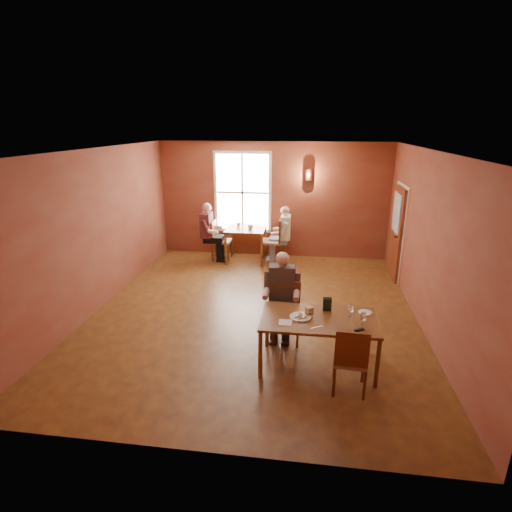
# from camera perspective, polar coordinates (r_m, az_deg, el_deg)

# --- Properties ---
(ground) EXTENTS (6.00, 7.00, 0.01)m
(ground) POSITION_cam_1_polar(r_m,az_deg,el_deg) (7.73, -0.20, -7.88)
(ground) COLOR brown
(ground) RESTS_ON ground
(wall_back) EXTENTS (6.00, 0.04, 3.00)m
(wall_back) POSITION_cam_1_polar(r_m,az_deg,el_deg) (10.58, 2.43, 7.93)
(wall_back) COLOR brown
(wall_back) RESTS_ON ground
(wall_front) EXTENTS (6.00, 0.04, 3.00)m
(wall_front) POSITION_cam_1_polar(r_m,az_deg,el_deg) (3.99, -7.29, -10.55)
(wall_front) COLOR brown
(wall_front) RESTS_ON ground
(wall_left) EXTENTS (0.04, 7.00, 3.00)m
(wall_left) POSITION_cam_1_polar(r_m,az_deg,el_deg) (8.15, -21.63, 3.46)
(wall_left) COLOR brown
(wall_left) RESTS_ON ground
(wall_right) EXTENTS (0.04, 7.00, 3.00)m
(wall_right) POSITION_cam_1_polar(r_m,az_deg,el_deg) (7.41, 23.43, 1.83)
(wall_right) COLOR brown
(wall_right) RESTS_ON ground
(ceiling) EXTENTS (6.00, 7.00, 0.04)m
(ceiling) POSITION_cam_1_polar(r_m,az_deg,el_deg) (6.94, -0.23, 14.93)
(ceiling) COLOR white
(ceiling) RESTS_ON wall_back
(window) EXTENTS (1.36, 0.10, 1.96)m
(window) POSITION_cam_1_polar(r_m,az_deg,el_deg) (10.60, -1.95, 9.05)
(window) COLOR white
(window) RESTS_ON wall_back
(door) EXTENTS (0.12, 1.04, 2.10)m
(door) POSITION_cam_1_polar(r_m,az_deg,el_deg) (9.67, 19.33, 3.15)
(door) COLOR maroon
(door) RESTS_ON ground
(wall_sconce) EXTENTS (0.16, 0.16, 0.28)m
(wall_sconce) POSITION_cam_1_polar(r_m,az_deg,el_deg) (10.33, 7.50, 11.46)
(wall_sconce) COLOR brown
(wall_sconce) RESTS_ON wall_back
(main_table) EXTENTS (1.66, 0.93, 0.78)m
(main_table) POSITION_cam_1_polar(r_m,az_deg,el_deg) (6.03, 8.78, -12.05)
(main_table) COLOR brown
(main_table) RESTS_ON ground
(chair_diner_main) EXTENTS (0.43, 0.43, 0.98)m
(chair_diner_main) POSITION_cam_1_polar(r_m,az_deg,el_deg) (6.55, 4.35, -8.23)
(chair_diner_main) COLOR #452A18
(chair_diner_main) RESTS_ON ground
(diner_main) EXTENTS (0.56, 0.56, 1.40)m
(diner_main) POSITION_cam_1_polar(r_m,az_deg,el_deg) (6.43, 4.38, -6.67)
(diner_main) COLOR black
(diner_main) RESTS_ON ground
(chair_empty) EXTENTS (0.45, 0.45, 0.96)m
(chair_empty) POSITION_cam_1_polar(r_m,az_deg,el_deg) (5.57, 13.31, -13.97)
(chair_empty) COLOR #472813
(chair_empty) RESTS_ON ground
(plate_food) EXTENTS (0.36, 0.36, 0.04)m
(plate_food) POSITION_cam_1_polar(r_m,az_deg,el_deg) (5.81, 6.38, -8.57)
(plate_food) COLOR silver
(plate_food) RESTS_ON main_table
(sandwich) EXTENTS (0.13, 0.13, 0.11)m
(sandwich) POSITION_cam_1_polar(r_m,az_deg,el_deg) (5.87, 7.61, -7.91)
(sandwich) COLOR tan
(sandwich) RESTS_ON main_table
(goblet_a) EXTENTS (0.09, 0.09, 0.19)m
(goblet_a) POSITION_cam_1_polar(r_m,az_deg,el_deg) (5.94, 13.38, -7.57)
(goblet_a) COLOR white
(goblet_a) RESTS_ON main_table
(goblet_b) EXTENTS (0.08, 0.08, 0.19)m
(goblet_b) POSITION_cam_1_polar(r_m,az_deg,el_deg) (5.74, 15.07, -8.63)
(goblet_b) COLOR white
(goblet_b) RESTS_ON main_table
(menu_stand) EXTENTS (0.13, 0.07, 0.21)m
(menu_stand) POSITION_cam_1_polar(r_m,az_deg,el_deg) (6.03, 10.13, -6.81)
(menu_stand) COLOR #1B2D21
(menu_stand) RESTS_ON main_table
(knife) EXTENTS (0.18, 0.12, 0.00)m
(knife) POSITION_cam_1_polar(r_m,az_deg,el_deg) (5.59, 8.66, -10.02)
(knife) COLOR silver
(knife) RESTS_ON main_table
(napkin) EXTENTS (0.18, 0.18, 0.01)m
(napkin) POSITION_cam_1_polar(r_m,az_deg,el_deg) (5.66, 4.19, -9.45)
(napkin) COLOR white
(napkin) RESTS_ON main_table
(side_plate) EXTENTS (0.26, 0.26, 0.02)m
(side_plate) POSITION_cam_1_polar(r_m,az_deg,el_deg) (6.12, 15.32, -7.80)
(side_plate) COLOR silver
(side_plate) RESTS_ON main_table
(sunglasses) EXTENTS (0.14, 0.11, 0.02)m
(sunglasses) POSITION_cam_1_polar(r_m,az_deg,el_deg) (5.63, 14.54, -10.17)
(sunglasses) COLOR black
(sunglasses) RESTS_ON main_table
(second_table) EXTENTS (0.99, 0.99, 0.87)m
(second_table) POSITION_cam_1_polar(r_m,az_deg,el_deg) (10.39, -1.38, 1.70)
(second_table) COLOR brown
(second_table) RESTS_ON ground
(chair_diner_white) EXTENTS (0.50, 0.50, 1.13)m
(chair_diner_white) POSITION_cam_1_polar(r_m,az_deg,el_deg) (10.27, 2.20, 2.24)
(chair_diner_white) COLOR #572C1C
(chair_diner_white) RESTS_ON ground
(diner_white) EXTENTS (0.56, 0.56, 1.39)m
(diner_white) POSITION_cam_1_polar(r_m,az_deg,el_deg) (10.23, 2.38, 2.95)
(diner_white) COLOR silver
(diner_white) RESTS_ON ground
(chair_diner_maroon) EXTENTS (0.46, 0.46, 1.04)m
(chair_diner_maroon) POSITION_cam_1_polar(r_m,az_deg,el_deg) (10.48, -4.90, 2.27)
(chair_diner_maroon) COLOR #3A1A0B
(chair_diner_maroon) RESTS_ON ground
(diner_maroon) EXTENTS (0.59, 0.59, 1.47)m
(diner_maroon) POSITION_cam_1_polar(r_m,az_deg,el_deg) (10.43, -5.09, 3.40)
(diner_maroon) COLOR maroon
(diner_maroon) RESTS_ON ground
(cup_a) EXTENTS (0.15, 0.15, 0.11)m
(cup_a) POSITION_cam_1_polar(r_m,az_deg,el_deg) (10.15, -0.81, 4.15)
(cup_a) COLOR silver
(cup_a) RESTS_ON second_table
(cup_b) EXTENTS (0.13, 0.13, 0.10)m
(cup_b) POSITION_cam_1_polar(r_m,az_deg,el_deg) (10.38, -2.52, 4.46)
(cup_b) COLOR white
(cup_b) RESTS_ON second_table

